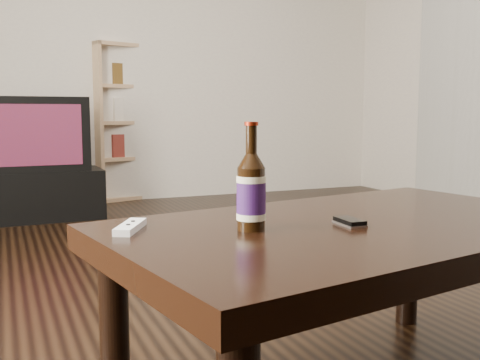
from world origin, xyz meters
name	(u,v)px	position (x,y,z in m)	size (l,w,h in m)	color
floor	(285,305)	(0.00, 0.00, -0.01)	(5.00, 6.00, 0.01)	black
wall_back	(126,47)	(0.00, 3.01, 1.35)	(5.00, 0.02, 2.70)	silver
tv_stand	(38,195)	(-0.81, 2.37, 0.18)	(0.91, 0.45, 0.36)	black
tv	(36,134)	(-0.81, 2.36, 0.63)	(0.72, 0.46, 0.53)	black
bookshelf	(127,119)	(0.03, 3.18, 0.72)	(0.81, 0.54, 1.39)	tan
coffee_table	(356,245)	(-0.18, -0.75, 0.43)	(1.43, 0.99, 0.49)	black
beer_bottle	(251,192)	(-0.49, -0.74, 0.59)	(0.09, 0.09, 0.27)	black
phone	(350,222)	(-0.23, -0.78, 0.50)	(0.05, 0.10, 0.02)	silver
remote	(130,227)	(-0.76, -0.62, 0.50)	(0.11, 0.16, 0.02)	white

